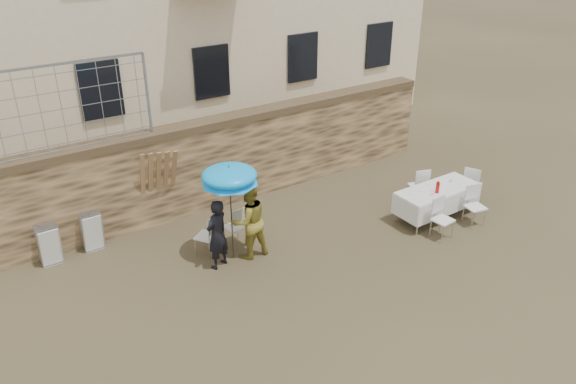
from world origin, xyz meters
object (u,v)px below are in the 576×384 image
woman_dress (249,220)px  table_chair_back (418,185)px  chair_stack_right (90,229)px  soda_bottle (438,188)px  table_chair_front_right (476,206)px  banquet_table (438,190)px  table_chair_side (472,183)px  couple_chair_right (235,226)px  table_chair_front_left (443,219)px  chair_stack_left (47,241)px  man_suit (217,234)px  couple_chair_left (206,235)px  umbrella (229,178)px

woman_dress → table_chair_back: (4.78, -0.23, -0.38)m
woman_dress → chair_stack_right: (-2.72, 2.22, -0.40)m
soda_bottle → table_chair_front_right: 1.02m
soda_bottle → banquet_table: bearing=36.9°
soda_bottle → table_chair_side: bearing=8.9°
table_chair_front_right → chair_stack_right: (-7.81, 4.01, -0.02)m
couple_chair_right → table_chair_side: same height
table_chair_front_left → table_chair_side: bearing=18.6°
couple_chair_right → chair_stack_left: 3.95m
table_chair_back → chair_stack_right: table_chair_back is taller
man_suit → soda_bottle: man_suit is taller
man_suit → woman_dress: 0.76m
soda_bottle → table_chair_back: (0.40, 0.95, -0.43)m
banquet_table → table_chair_front_right: 0.94m
woman_dress → couple_chair_left: (-0.75, 0.55, -0.38)m
table_chair_side → table_chair_front_right: bearing=108.5°
soda_bottle → table_chair_front_left: bearing=-123.7°
table_chair_front_left → table_chair_back: same height
table_chair_front_left → banquet_table: bearing=47.0°
table_chair_back → chair_stack_right: bearing=0.0°
woman_dress → umbrella: bearing=-15.4°
man_suit → umbrella: (0.40, 0.10, 1.12)m
banquet_table → table_chair_side: (1.40, 0.10, -0.25)m
umbrella → chair_stack_left: 4.16m
soda_bottle → table_chair_front_right: (0.70, -0.60, -0.43)m
table_chair_front_left → chair_stack_right: 7.81m
chair_stack_left → table_chair_front_left: bearing=-27.8°
woman_dress → chair_stack_left: woman_dress is taller
banquet_table → table_chair_side: size_ratio=2.19×
couple_chair_left → table_chair_back: bearing=137.8°
woman_dress → banquet_table: 4.70m
table_chair_side → table_chair_back: bearing=34.9°
umbrella → couple_chair_left: size_ratio=2.09×
chair_stack_left → banquet_table: bearing=-21.6°
woman_dress → umbrella: umbrella is taller
umbrella → chair_stack_left: (-3.27, 2.12, -1.43)m
woman_dress → chair_stack_right: size_ratio=1.87×
table_chair_back → table_chair_front_right: bearing=119.1°
man_suit → chair_stack_left: 3.65m
soda_bottle → table_chair_side: soda_bottle is taller
table_chair_front_left → chair_stack_left: size_ratio=1.04×
table_chair_back → banquet_table: bearing=94.1°
chair_stack_right → umbrella: bearing=-41.8°
table_chair_back → chair_stack_right: size_ratio=1.04×
chair_stack_left → table_chair_front_right: bearing=-24.7°
soda_bottle → chair_stack_left: bearing=156.9°
banquet_table → table_chair_front_right: table_chair_front_right is taller
table_chair_back → chair_stack_left: 8.76m
soda_bottle → table_chair_front_left: (-0.40, -0.60, -0.43)m
banquet_table → table_chair_front_left: 0.99m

